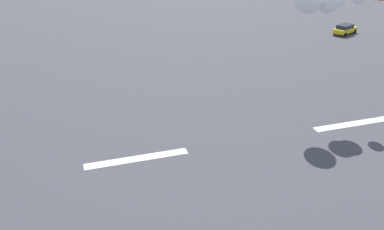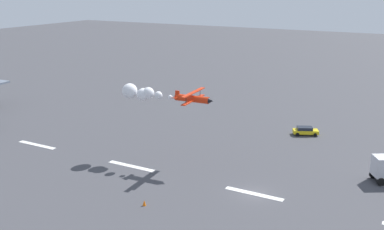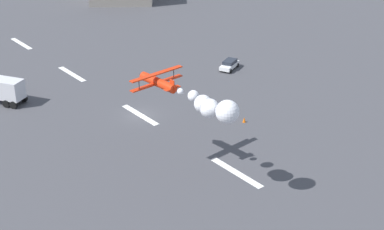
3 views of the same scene
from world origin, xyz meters
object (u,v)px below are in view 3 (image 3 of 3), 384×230
Objects in this scene: traffic_cone_near at (150,76)px; traffic_cone_far at (244,120)px; stunt_biplane_red at (203,102)px; airport_staff_sedan at (229,64)px.

traffic_cone_near is 21.11m from traffic_cone_far.
traffic_cone_near is 1.00× the size of traffic_cone_far.
stunt_biplane_red reaches higher than traffic_cone_near.
stunt_biplane_red is 20.42× the size of traffic_cone_near.
traffic_cone_near is (-29.86, 13.97, -9.83)m from stunt_biplane_red.
airport_staff_sedan is 6.38× the size of traffic_cone_far.
stunt_biplane_red is 20.42× the size of traffic_cone_far.
airport_staff_sedan is 13.49m from traffic_cone_near.
traffic_cone_far is at bearing -36.32° from airport_staff_sedan.
traffic_cone_near and traffic_cone_far have the same top height.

